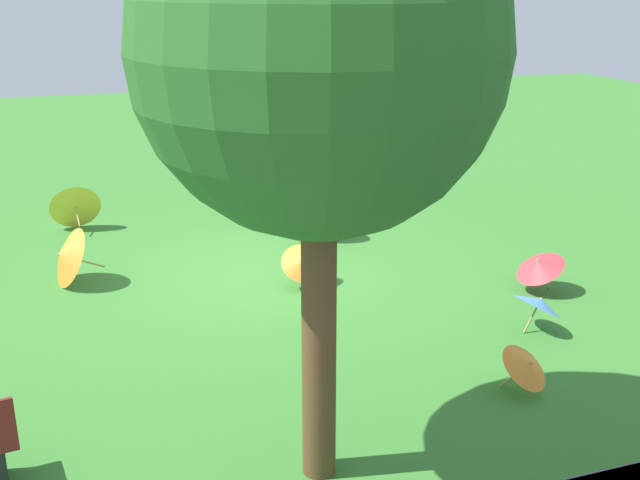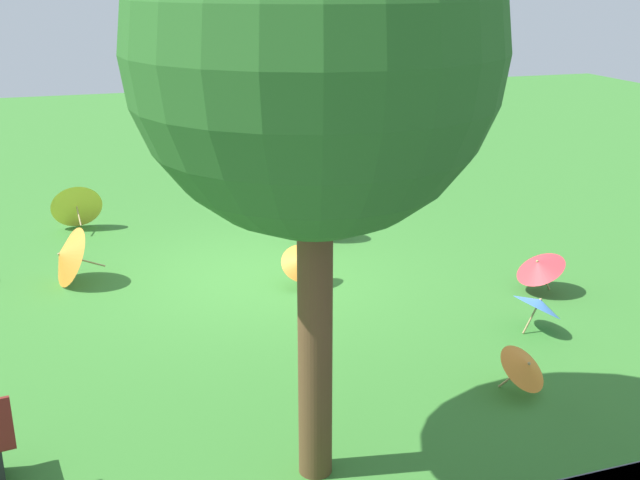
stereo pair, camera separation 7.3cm
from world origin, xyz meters
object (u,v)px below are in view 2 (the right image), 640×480
parasol_orange_0 (332,193)px  parasol_yellow_0 (76,204)px  parasol_blue_3 (539,304)px  parasol_orange_5 (304,261)px  parasol_red_1 (539,265)px  shade_tree (314,53)px  parasol_orange_1 (525,366)px  parasol_purple_1 (320,211)px  parasol_orange_3 (65,256)px

parasol_orange_0 → parasol_yellow_0: 4.55m
parasol_yellow_0 → parasol_blue_3: size_ratio=1.27×
parasol_yellow_0 → parasol_orange_5: (-3.02, 3.85, -0.04)m
parasol_yellow_0 → parasol_orange_5: 4.90m
parasol_red_1 → shade_tree: bearing=36.0°
shade_tree → parasol_red_1: (-4.19, -3.04, -3.27)m
parasol_orange_1 → parasol_orange_5: (1.36, -3.59, 0.05)m
parasol_orange_0 → parasol_blue_3: bearing=98.9°
parasol_purple_1 → parasol_orange_0: bearing=-116.8°
shade_tree → parasol_purple_1: (-2.01, -6.26, -3.19)m
shade_tree → parasol_yellow_0: 8.88m
parasol_orange_0 → parasol_red_1: parasol_orange_0 is taller
parasol_yellow_0 → parasol_orange_3: parasol_orange_3 is taller
parasol_red_1 → parasol_purple_1: bearing=-55.9°
parasol_red_1 → parasol_orange_3: 6.67m
parasol_yellow_0 → parasol_blue_3: parasol_yellow_0 is taller
shade_tree → parasol_orange_0: shade_tree is taller
parasol_purple_1 → parasol_red_1: bearing=124.1°
parasol_orange_1 → parasol_blue_3: size_ratio=1.05×
parasol_purple_1 → parasol_blue_3: bearing=109.0°
shade_tree → parasol_orange_3: shade_tree is taller
parasol_red_1 → parasol_orange_5: bearing=-20.8°
parasol_red_1 → parasol_orange_5: size_ratio=1.16×
parasol_yellow_0 → shade_tree: bearing=103.2°
parasol_purple_1 → parasol_orange_5: parasol_purple_1 is taller
parasol_orange_0 → parasol_orange_1: bearing=88.9°
parasol_orange_5 → parasol_orange_3: bearing=-19.2°
parasol_orange_0 → parasol_blue_3: parasol_orange_0 is taller
parasol_purple_1 → parasol_orange_3: size_ratio=0.92×
shade_tree → parasol_purple_1: bearing=-107.8°
parasol_orange_3 → parasol_orange_5: bearing=160.8°
parasol_purple_1 → parasol_orange_3: (4.09, 0.94, -0.04)m
parasol_red_1 → parasol_purple_1: size_ratio=0.83×
parasol_orange_0 → parasol_blue_3: (-0.87, 5.54, -0.04)m
parasol_orange_0 → parasol_orange_5: bearing=65.5°
shade_tree → parasol_orange_0: 8.57m
parasol_red_1 → parasol_orange_5: (3.06, -1.16, -0.00)m
shade_tree → parasol_purple_1: 7.31m
parasol_yellow_0 → parasol_red_1: size_ratio=1.20×
parasol_blue_3 → parasol_orange_1: bearing=53.2°
parasol_orange_0 → parasol_yellow_0: (4.52, -0.57, 0.03)m
parasol_red_1 → parasol_orange_3: bearing=-20.0°
parasol_yellow_0 → parasol_orange_3: (0.19, 2.74, 0.00)m
shade_tree → parasol_orange_1: size_ratio=6.77×
parasol_yellow_0 → parasol_blue_3: (-5.38, 6.10, -0.07)m
parasol_orange_5 → parasol_blue_3: bearing=136.4°
parasol_red_1 → parasol_orange_3: parasol_orange_3 is taller
parasol_orange_0 → parasol_red_1: (-1.56, 4.45, -0.01)m
parasol_purple_1 → parasol_orange_3: 4.20m
parasol_orange_0 → parasol_orange_3: parasol_orange_3 is taller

